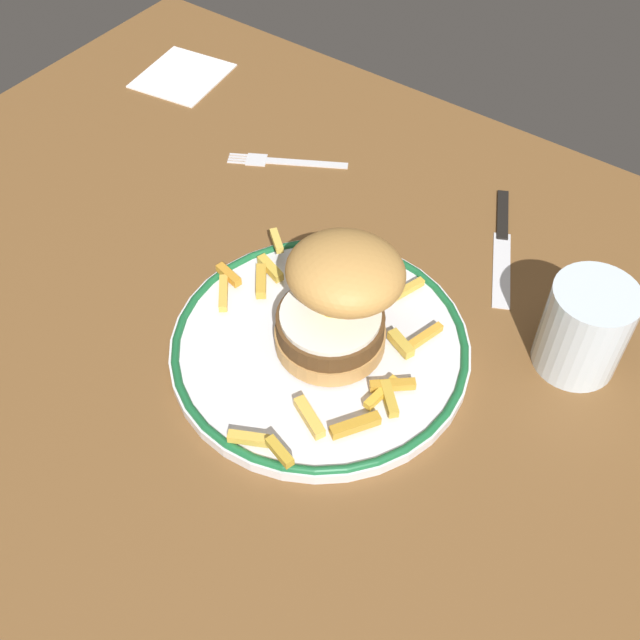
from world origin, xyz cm
name	(u,v)px	position (x,y,z in cm)	size (l,w,h in cm)	color
ground_plane	(332,340)	(0.00, 0.00, -2.00)	(116.85, 80.05, 4.00)	brown
dinner_plate	(320,346)	(0.82, -3.18, 0.84)	(28.43, 28.43, 1.60)	silver
burger	(339,297)	(1.95, -1.88, 7.31)	(11.10, 12.51, 11.59)	tan
fries_pile	(324,339)	(1.29, -3.14, 2.19)	(24.41, 25.86, 2.27)	gold
water_glass	(583,332)	(20.83, 9.91, 4.05)	(7.78, 7.78, 9.31)	silver
fork	(284,161)	(-19.41, 17.72, 0.18)	(13.23, 8.25, 0.36)	silver
knife	(502,236)	(7.76, 21.14, 0.26)	(9.31, 16.81, 0.70)	black
napkin	(182,75)	(-41.74, 24.42, 0.20)	(10.40, 11.30, 0.40)	white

